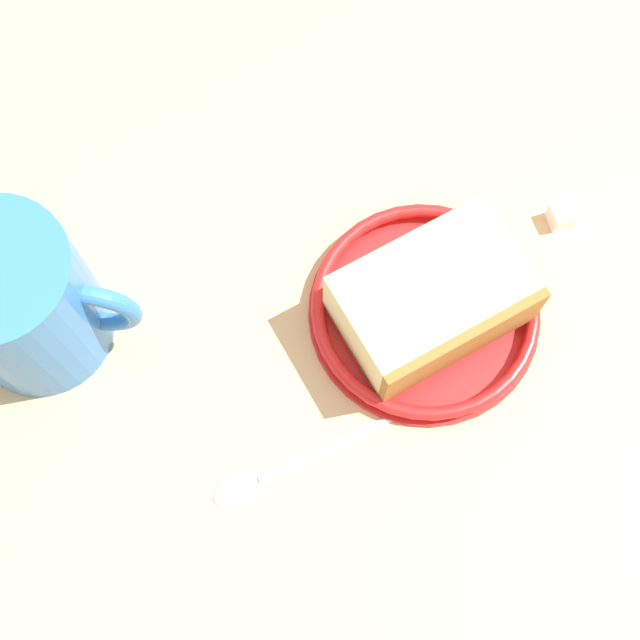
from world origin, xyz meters
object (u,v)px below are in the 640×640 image
(cake_slice, at_px, (432,300))
(sugar_cube, at_px, (561,216))
(small_plate, at_px, (425,310))
(tea_mug, at_px, (21,301))
(teaspoon, at_px, (272,473))

(cake_slice, xyz_separation_m, sugar_cube, (-0.02, -0.11, -0.02))
(small_plate, height_order, cake_slice, cake_slice)
(cake_slice, height_order, tea_mug, tea_mug)
(sugar_cube, bearing_deg, teaspoon, 84.88)
(small_plate, height_order, teaspoon, small_plate)
(teaspoon, bearing_deg, sugar_cube, -95.12)
(small_plate, relative_size, tea_mug, 1.40)
(tea_mug, bearing_deg, teaspoon, -169.38)
(cake_slice, xyz_separation_m, tea_mug, (0.17, 0.17, 0.02))
(cake_slice, xyz_separation_m, teaspoon, (0.00, 0.14, -0.03))
(small_plate, height_order, tea_mug, tea_mug)
(small_plate, relative_size, sugar_cube, 10.32)
(tea_mug, distance_m, sugar_cube, 0.35)
(cake_slice, bearing_deg, sugar_cube, -100.20)
(cake_slice, distance_m, tea_mug, 0.25)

